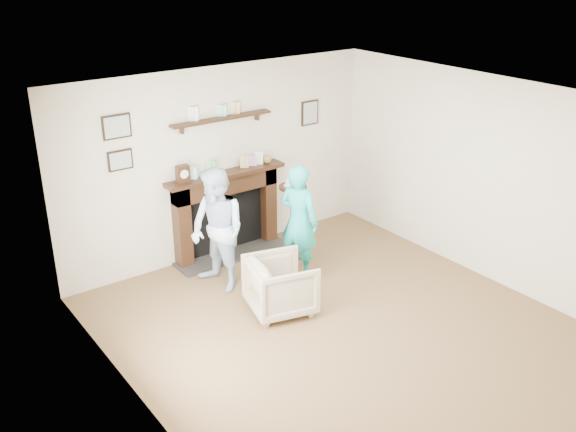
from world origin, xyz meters
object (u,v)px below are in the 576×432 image
object	(u,v)px
armchair	(281,310)
pedestal_table	(293,207)
man	(220,287)
woman	(298,274)

from	to	relation	value
armchair	pedestal_table	world-z (taller)	pedestal_table
armchair	pedestal_table	xyz separation A→B (m)	(0.93, 1.02, 0.71)
armchair	man	distance (m)	0.93
armchair	woman	bearing A→B (deg)	-35.68
man	woman	bearing A→B (deg)	63.95
pedestal_table	man	bearing A→B (deg)	-173.57
woman	pedestal_table	world-z (taller)	pedestal_table
armchair	pedestal_table	bearing A→B (deg)	-27.93
woman	pedestal_table	size ratio (longest dim) A/B	1.26
armchair	man	world-z (taller)	man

